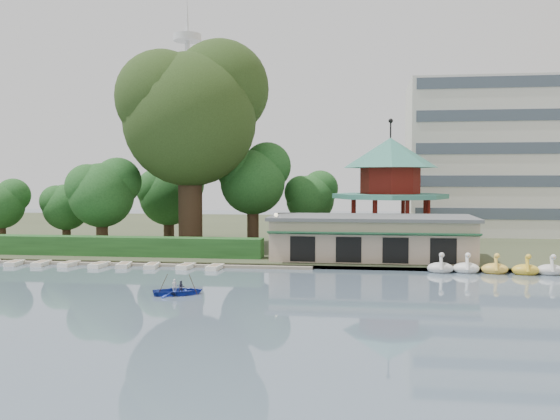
% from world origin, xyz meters
% --- Properties ---
extents(ground_plane, '(220.00, 220.00, 0.00)m').
position_xyz_m(ground_plane, '(0.00, 0.00, 0.00)').
color(ground_plane, slate).
rests_on(ground_plane, ground).
extents(shore, '(220.00, 70.00, 0.40)m').
position_xyz_m(shore, '(0.00, 52.00, 0.20)').
color(shore, '#424930').
rests_on(shore, ground).
extents(embankment, '(220.00, 0.60, 0.30)m').
position_xyz_m(embankment, '(0.00, 17.30, 0.15)').
color(embankment, gray).
rests_on(embankment, ground).
extents(dock, '(34.00, 1.60, 0.24)m').
position_xyz_m(dock, '(-12.00, 17.20, 0.12)').
color(dock, gray).
rests_on(dock, ground).
extents(boathouse, '(18.60, 9.39, 3.90)m').
position_xyz_m(boathouse, '(10.00, 21.97, 2.37)').
color(boathouse, tan).
rests_on(boathouse, shore).
extents(pavilion, '(12.40, 12.40, 13.50)m').
position_xyz_m(pavilion, '(12.00, 32.00, 7.48)').
color(pavilion, tan).
rests_on(pavilion, shore).
extents(office_building, '(38.00, 18.00, 20.00)m').
position_xyz_m(office_building, '(32.67, 49.00, 9.73)').
color(office_building, silver).
rests_on(office_building, shore).
extents(broadcast_tower, '(8.00, 8.00, 96.00)m').
position_xyz_m(broadcast_tower, '(-42.00, 140.00, 33.98)').
color(broadcast_tower, silver).
rests_on(broadcast_tower, ground).
extents(hedge, '(30.00, 2.00, 1.80)m').
position_xyz_m(hedge, '(-15.00, 20.50, 1.30)').
color(hedge, '#245723').
rests_on(hedge, shore).
extents(lamp_post, '(0.36, 0.36, 4.28)m').
position_xyz_m(lamp_post, '(1.50, 19.00, 3.34)').
color(lamp_post, black).
rests_on(lamp_post, shore).
extents(big_tree, '(15.44, 14.39, 22.28)m').
position_xyz_m(big_tree, '(-8.81, 28.23, 15.05)').
color(big_tree, '#3A281C').
rests_on(big_tree, shore).
extents(small_trees, '(38.82, 17.04, 11.40)m').
position_xyz_m(small_trees, '(-12.21, 31.65, 6.38)').
color(small_trees, '#3A281C').
rests_on(small_trees, shore).
extents(moored_rowboats, '(24.99, 2.76, 0.36)m').
position_xyz_m(moored_rowboats, '(-15.25, 15.82, 0.18)').
color(moored_rowboats, white).
rests_on(moored_rowboats, ground).
extents(rowboat_with_passengers, '(5.52, 4.74, 2.01)m').
position_xyz_m(rowboat_with_passengers, '(-2.97, 4.08, 0.48)').
color(rowboat_with_passengers, '#2035A2').
rests_on(rowboat_with_passengers, ground).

